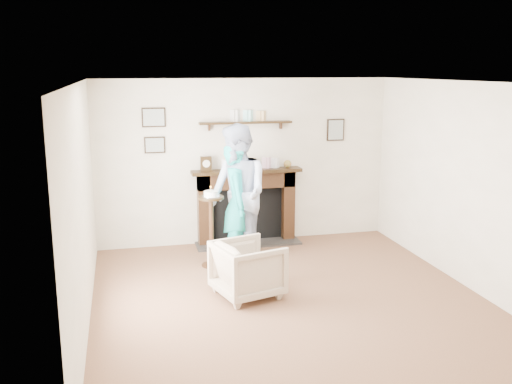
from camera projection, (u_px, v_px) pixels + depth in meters
ground at (292, 302)px, 6.58m from camera, size 5.00×5.00×0.00m
room_shell at (277, 155)px, 6.89m from camera, size 4.54×5.02×2.52m
armchair at (248, 295)px, 6.78m from camera, size 0.89×0.88×0.66m
man at (238, 261)px, 7.97m from camera, size 0.99×1.12×1.92m
woman at (238, 260)px, 8.03m from camera, size 0.51×0.67×1.66m
pedestal_table at (211, 217)px, 7.66m from camera, size 0.35×0.35×1.11m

